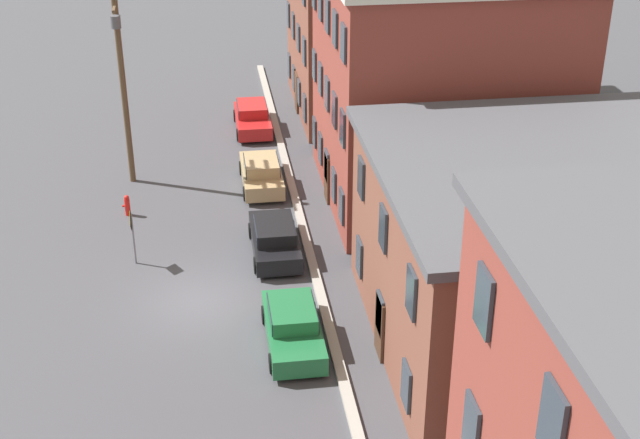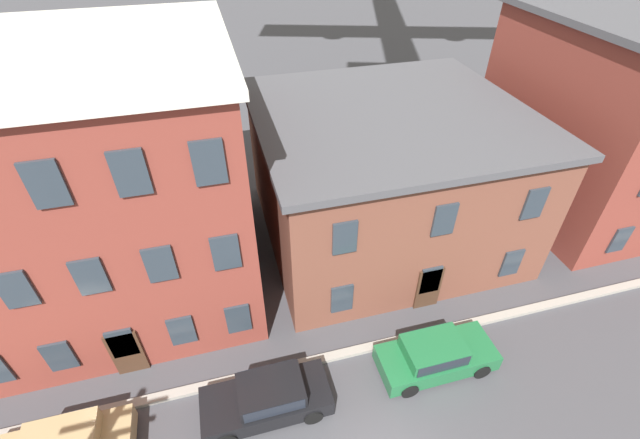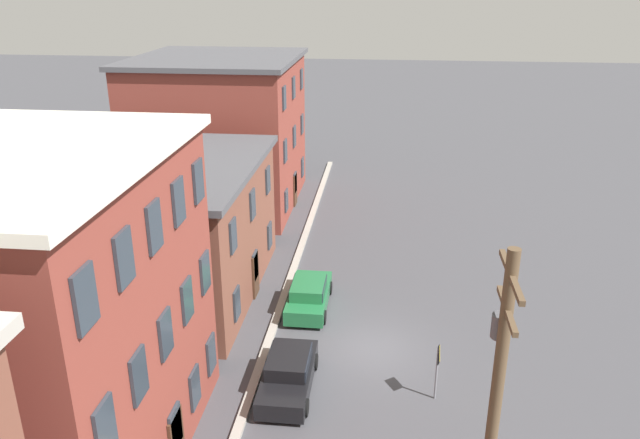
% 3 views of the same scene
% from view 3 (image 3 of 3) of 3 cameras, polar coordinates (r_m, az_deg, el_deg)
% --- Properties ---
extents(ground_plane, '(200.00, 200.00, 0.00)m').
position_cam_3_polar(ground_plane, '(27.36, 4.80, -11.64)').
color(ground_plane, '#424247').
extents(kerb_strip, '(56.00, 0.36, 0.16)m').
position_cam_3_polar(kerb_strip, '(27.74, -4.69, -10.95)').
color(kerb_strip, '#9E998E').
rests_on(kerb_strip, ground_plane).
extents(apartment_midblock, '(10.77, 10.37, 10.49)m').
position_cam_3_polar(apartment_midblock, '(21.17, -26.89, -8.16)').
color(apartment_midblock, brown).
rests_on(apartment_midblock, ground_plane).
extents(apartment_far, '(12.04, 11.27, 6.70)m').
position_cam_3_polar(apartment_far, '(31.76, -15.71, -0.73)').
color(apartment_far, brown).
rests_on(apartment_far, ground_plane).
extents(apartment_annex, '(11.74, 10.52, 10.05)m').
position_cam_3_polar(apartment_annex, '(43.18, -9.08, 7.91)').
color(apartment_annex, brown).
rests_on(apartment_annex, ground_plane).
extents(car_black, '(4.40, 1.92, 1.43)m').
position_cam_3_polar(car_black, '(24.59, -2.91, -13.72)').
color(car_black, black).
rests_on(car_black, ground_plane).
extents(car_green, '(4.40, 1.92, 1.43)m').
position_cam_3_polar(car_green, '(29.91, -1.03, -6.82)').
color(car_green, '#1E6638').
rests_on(car_green, ground_plane).
extents(caution_sign, '(0.91, 0.08, 2.38)m').
position_cam_3_polar(caution_sign, '(23.97, 10.71, -12.76)').
color(caution_sign, slate).
rests_on(caution_sign, ground_plane).
extents(utility_pole, '(2.40, 0.44, 9.76)m').
position_cam_3_polar(utility_pole, '(15.34, 15.52, -17.32)').
color(utility_pole, brown).
rests_on(utility_pole, ground_plane).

